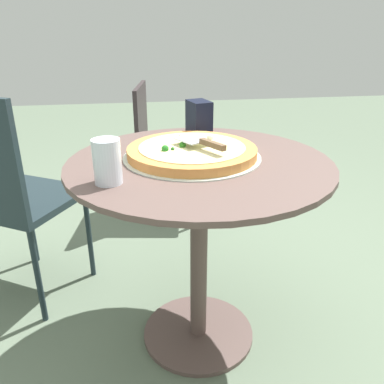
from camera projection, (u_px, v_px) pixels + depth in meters
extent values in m
plane|color=#5E6E59|center=(198.00, 334.00, 1.59)|extent=(10.00, 10.00, 0.00)
cylinder|color=brown|center=(200.00, 163.00, 1.31)|extent=(0.87, 0.87, 0.02)
cylinder|color=brown|center=(199.00, 256.00, 1.45)|extent=(0.06, 0.06, 0.70)
cylinder|color=brown|center=(198.00, 332.00, 1.59)|extent=(0.43, 0.43, 0.02)
cylinder|color=silver|center=(192.00, 156.00, 1.34)|extent=(0.46, 0.46, 0.00)
cylinder|color=#D48943|center=(192.00, 152.00, 1.33)|extent=(0.43, 0.43, 0.03)
cylinder|color=beige|center=(192.00, 147.00, 1.32)|extent=(0.36, 0.36, 0.00)
sphere|color=#237022|center=(165.00, 149.00, 1.28)|extent=(0.02, 0.02, 0.02)
sphere|color=#EEE1C5|center=(210.00, 137.00, 1.40)|extent=(0.02, 0.02, 0.02)
sphere|color=#EFE3C7|center=(182.00, 137.00, 1.41)|extent=(0.01, 0.01, 0.01)
sphere|color=silver|center=(181.00, 136.00, 1.42)|extent=(0.02, 0.02, 0.02)
sphere|color=silver|center=(224.00, 147.00, 1.30)|extent=(0.02, 0.02, 0.02)
sphere|color=#2D721E|center=(183.00, 145.00, 1.31)|extent=(0.02, 0.02, 0.02)
sphere|color=#2B6824|center=(173.00, 149.00, 1.28)|extent=(0.01, 0.01, 0.01)
cube|color=silver|center=(192.00, 139.00, 1.33)|extent=(0.13, 0.12, 0.00)
cube|color=brown|center=(212.00, 144.00, 1.25)|extent=(0.10, 0.07, 0.02)
cylinder|color=silver|center=(107.00, 162.00, 1.10)|extent=(0.08, 0.08, 0.13)
cube|color=black|center=(199.00, 118.00, 1.58)|extent=(0.12, 0.10, 0.13)
cube|color=#312729|center=(175.00, 148.00, 2.48)|extent=(0.49, 0.49, 0.03)
cube|color=#312729|center=(141.00, 116.00, 2.40)|extent=(0.43, 0.09, 0.37)
cylinder|color=#312729|center=(204.00, 171.00, 2.74)|extent=(0.02, 0.02, 0.41)
cylinder|color=#312729|center=(205.00, 192.00, 2.40)|extent=(0.02, 0.02, 0.41)
cylinder|color=#312729|center=(150.00, 171.00, 2.74)|extent=(0.02, 0.02, 0.41)
cylinder|color=#312729|center=(144.00, 192.00, 2.40)|extent=(0.02, 0.02, 0.41)
cube|color=#1E2C31|center=(25.00, 199.00, 1.70)|extent=(0.56, 0.56, 0.03)
cylinder|color=#1E2C31|center=(31.00, 223.00, 2.00)|extent=(0.02, 0.02, 0.44)
cylinder|color=#1E2C31|center=(89.00, 236.00, 1.88)|extent=(0.02, 0.02, 0.44)
cylinder|color=#1E2C31|center=(38.00, 276.00, 1.58)|extent=(0.02, 0.02, 0.44)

